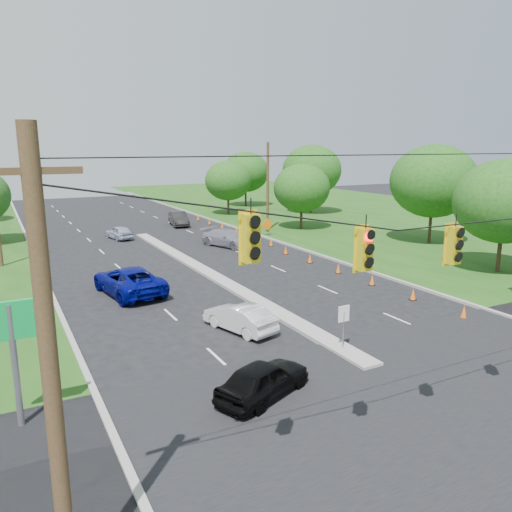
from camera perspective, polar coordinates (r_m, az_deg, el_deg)
ground at (r=18.18m, az=21.93°, el=-16.73°), size 160.00×160.00×0.00m
grass_right at (r=52.75m, az=26.69°, el=1.73°), size 40.00×160.00×0.06m
cross_street at (r=18.18m, az=21.93°, el=-16.73°), size 160.00×14.00×0.02m
curb_left at (r=40.90m, az=-23.70°, el=-0.75°), size 0.25×110.00×0.16m
curb_right at (r=46.71m, az=1.74°, el=1.84°), size 0.25×110.00×0.16m
median at (r=34.47m, az=-5.51°, el=-2.05°), size 1.00×34.00×0.18m
median_sign at (r=21.51m, az=9.98°, el=-7.11°), size 0.55×0.06×2.05m
signal_span at (r=15.81m, az=26.00°, el=-2.09°), size 25.60×0.32×9.00m
utility_pole_far_right at (r=51.61m, az=1.35°, el=7.89°), size 0.28×0.28×9.00m
cone_1 at (r=27.64m, az=22.66°, el=-5.91°), size 0.32×0.32×0.70m
cone_2 at (r=29.85m, az=17.51°, el=-4.18°), size 0.32×0.32×0.70m
cone_3 at (r=32.29m, az=13.12°, el=-2.68°), size 0.32×0.32×0.70m
cone_4 at (r=34.91m, az=9.38°, el=-1.39°), size 0.32×0.32×0.70m
cone_5 at (r=37.67m, az=6.17°, el=-0.27°), size 0.32×0.32×0.70m
cone_6 at (r=40.55m, az=3.42°, el=0.69°), size 0.32×0.32×0.70m
cone_7 at (r=43.81m, az=1.72°, el=1.59°), size 0.32×0.32×0.70m
cone_8 at (r=46.83m, az=-0.39°, el=2.30°), size 0.32×0.32×0.70m
cone_9 at (r=49.92m, az=-2.25°, el=2.93°), size 0.32×0.32×0.70m
cone_10 at (r=53.06m, az=-3.89°, el=3.48°), size 0.32×0.32×0.70m
cone_11 at (r=56.24m, az=-5.34°, el=3.96°), size 0.32×0.32×0.70m
cone_12 at (r=59.46m, az=-6.65°, el=4.39°), size 0.32×0.32×0.70m
work_sign_1 at (r=37.18m, az=11.86°, el=0.53°), size 1.27×0.58×1.37m
work_sign_2 at (r=48.58m, az=1.31°, el=3.56°), size 1.27×0.58×1.37m
tree_7 at (r=37.81m, az=26.54°, el=5.62°), size 6.72×6.72×7.84m
tree_8 at (r=47.16m, az=19.62°, el=8.06°), size 7.56×7.56×8.82m
tree_9 at (r=52.57m, az=5.25°, el=7.75°), size 5.88×5.88×6.86m
tree_10 at (r=65.23m, az=6.40°, el=9.72°), size 7.56×7.56×8.82m
tree_11 at (r=72.73m, az=-1.20°, el=9.57°), size 6.72×6.72×7.84m
tree_12 at (r=63.87m, az=-3.21°, el=8.60°), size 5.88×5.88×6.86m
black_sedan at (r=17.86m, az=0.85°, el=-13.89°), size 4.24×3.02×1.34m
white_sedan at (r=23.82m, az=-1.88°, el=-7.03°), size 2.45×4.19×1.31m
blue_pickup at (r=30.46m, az=-14.35°, el=-2.72°), size 3.57×6.29×1.66m
silver_car_far at (r=43.66m, az=-3.27°, el=2.07°), size 3.82×5.57×1.50m
silver_car_oncoming at (r=48.87m, az=-15.37°, el=2.62°), size 2.20×3.95×1.27m
dark_car_receding at (r=55.76m, az=-8.84°, el=4.22°), size 2.29×4.81×1.52m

